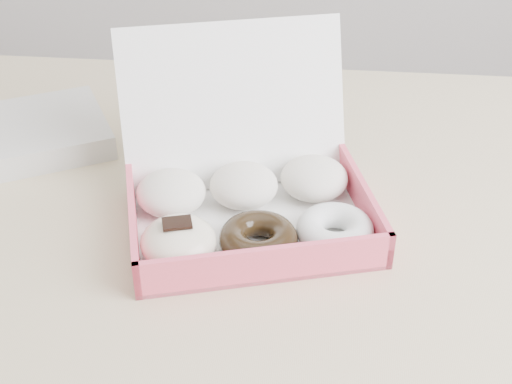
# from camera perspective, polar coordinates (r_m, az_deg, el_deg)

# --- Properties ---
(table) EXTENTS (1.20, 0.80, 0.75)m
(table) POSITION_cam_1_polar(r_m,az_deg,el_deg) (0.98, 4.46, -4.09)
(table) COLOR tan
(table) RESTS_ON ground
(donut_box) EXTENTS (0.35, 0.34, 0.21)m
(donut_box) POSITION_cam_1_polar(r_m,az_deg,el_deg) (0.87, -0.83, -0.46)
(donut_box) COLOR white
(donut_box) RESTS_ON table
(newspapers) EXTENTS (0.28, 0.26, 0.04)m
(newspapers) POSITION_cam_1_polar(r_m,az_deg,el_deg) (1.08, -17.92, 4.38)
(newspapers) COLOR silver
(newspapers) RESTS_ON table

